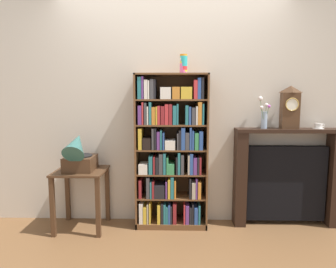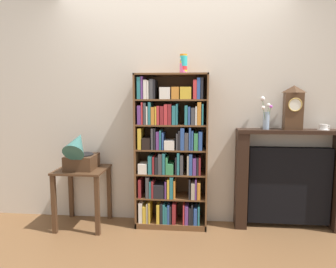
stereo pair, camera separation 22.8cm
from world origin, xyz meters
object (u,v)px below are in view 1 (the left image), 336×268
object	(u,v)px
mantel_clock	(290,107)
teacup_with_saucer	(318,126)
side_table_left	(81,184)
gramophone	(78,154)
bookshelf	(171,154)
cup_stack	(184,64)
flower_vase	(264,116)
fireplace_mantel	(286,178)

from	to	relation	value
mantel_clock	teacup_with_saucer	bearing A→B (deg)	0.39
side_table_left	gramophone	bearing A→B (deg)	-90.00
bookshelf	gramophone	bearing A→B (deg)	-171.43
bookshelf	side_table_left	world-z (taller)	bookshelf
gramophone	teacup_with_saucer	world-z (taller)	teacup_with_saucer
cup_stack	teacup_with_saucer	world-z (taller)	cup_stack
gramophone	mantel_clock	size ratio (longest dim) A/B	1.02
gramophone	flower_vase	world-z (taller)	flower_vase
fireplace_mantel	mantel_clock	bearing A→B (deg)	-99.37
side_table_left	gramophone	distance (m)	0.34
bookshelf	fireplace_mantel	world-z (taller)	bookshelf
gramophone	fireplace_mantel	bearing A→B (deg)	5.40
gramophone	bookshelf	bearing A→B (deg)	8.57
gramophone	mantel_clock	world-z (taller)	mantel_clock
gramophone	fireplace_mantel	size ratio (longest dim) A/B	0.41
fireplace_mantel	mantel_clock	distance (m)	0.78
side_table_left	mantel_clock	distance (m)	2.38
mantel_clock	teacup_with_saucer	size ratio (longest dim) A/B	3.60
teacup_with_saucer	side_table_left	bearing A→B (deg)	-176.84
gramophone	side_table_left	bearing A→B (deg)	90.00
fireplace_mantel	gramophone	bearing A→B (deg)	-174.60
bookshelf	gramophone	xyz separation A→B (m)	(-0.96, -0.14, 0.02)
bookshelf	fireplace_mantel	size ratio (longest dim) A/B	1.46
cup_stack	mantel_clock	world-z (taller)	cup_stack
cup_stack	teacup_with_saucer	bearing A→B (deg)	1.95
gramophone	flower_vase	distance (m)	2.01
flower_vase	teacup_with_saucer	bearing A→B (deg)	-0.18
bookshelf	fireplace_mantel	xyz separation A→B (m)	(1.28, 0.07, -0.28)
fireplace_mantel	bookshelf	bearing A→B (deg)	-177.01
flower_vase	bookshelf	bearing A→B (deg)	-177.12
bookshelf	side_table_left	distance (m)	1.01
fireplace_mantel	flower_vase	bearing A→B (deg)	-176.59
gramophone	mantel_clock	xyz separation A→B (m)	(2.23, 0.19, 0.48)
bookshelf	fireplace_mantel	bearing A→B (deg)	2.99
flower_vase	mantel_clock	bearing A→B (deg)	-0.83
bookshelf	mantel_clock	xyz separation A→B (m)	(1.27, 0.05, 0.50)
cup_stack	fireplace_mantel	distance (m)	1.68
mantel_clock	teacup_with_saucer	world-z (taller)	mantel_clock
bookshelf	flower_vase	size ratio (longest dim) A/B	4.82
gramophone	teacup_with_saucer	bearing A→B (deg)	4.34
fireplace_mantel	flower_vase	size ratio (longest dim) A/B	3.31
gramophone	teacup_with_saucer	xyz separation A→B (m)	(2.54, 0.19, 0.28)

